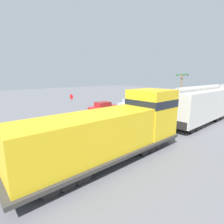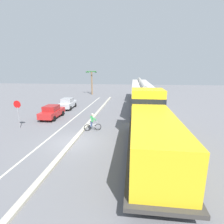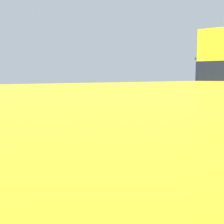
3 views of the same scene
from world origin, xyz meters
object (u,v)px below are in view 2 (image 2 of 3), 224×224
(hopper_car_lead, at_px, (142,98))
(stop_sign, at_px, (18,109))
(cyclist, at_px, (92,123))
(locomotive, at_px, (150,128))
(hopper_car_middle, at_px, (140,89))
(parked_car_red, at_px, (52,112))
(palm_tree_near, at_px, (92,77))
(parked_car_silver, at_px, (68,103))

(hopper_car_lead, distance_m, stop_sign, 15.33)
(cyclist, bearing_deg, locomotive, -36.96)
(hopper_car_lead, bearing_deg, hopper_car_middle, 90.00)
(parked_car_red, distance_m, cyclist, 7.14)
(cyclist, xyz_separation_m, palm_tree_near, (-6.10, 25.77, 3.49))
(parked_car_red, bearing_deg, hopper_car_lead, 21.42)
(parked_car_red, bearing_deg, cyclist, -32.77)
(hopper_car_middle, distance_m, parked_car_red, 19.56)
(cyclist, distance_m, palm_tree_near, 26.71)
(hopper_car_middle, bearing_deg, hopper_car_lead, -90.00)
(hopper_car_middle, bearing_deg, parked_car_silver, -137.51)
(hopper_car_middle, distance_m, stop_sign, 23.77)
(parked_car_silver, relative_size, stop_sign, 1.49)
(parked_car_silver, height_order, palm_tree_near, palm_tree_near)
(parked_car_silver, distance_m, palm_tree_near, 16.64)
(parked_car_silver, bearing_deg, palm_tree_near, 89.93)
(hopper_car_middle, height_order, parked_car_red, hopper_car_middle)
(hopper_car_lead, bearing_deg, stop_sign, -146.69)
(hopper_car_lead, bearing_deg, cyclist, -122.17)
(parked_car_red, xyz_separation_m, stop_sign, (-1.62, -4.03, 1.21))
(parked_car_red, height_order, palm_tree_near, palm_tree_near)
(hopper_car_lead, height_order, cyclist, hopper_car_lead)
(hopper_car_middle, xyz_separation_m, cyclist, (-5.19, -19.85, -1.26))
(locomotive, xyz_separation_m, parked_car_red, (-11.19, 7.77, -0.98))
(hopper_car_lead, distance_m, palm_tree_near, 20.96)
(locomotive, distance_m, hopper_car_lead, 12.16)
(hopper_car_lead, xyz_separation_m, cyclist, (-5.19, -8.25, -1.26))
(palm_tree_near, bearing_deg, parked_car_silver, -90.07)
(hopper_car_middle, xyz_separation_m, stop_sign, (-12.81, -20.02, -0.05))
(locomotive, relative_size, cyclist, 6.77)
(locomotive, bearing_deg, hopper_car_middle, 90.00)
(cyclist, height_order, palm_tree_near, palm_tree_near)
(palm_tree_near, bearing_deg, cyclist, -76.69)
(locomotive, distance_m, cyclist, 6.57)
(parked_car_silver, relative_size, cyclist, 2.49)
(hopper_car_lead, height_order, parked_car_red, hopper_car_lead)
(hopper_car_middle, relative_size, stop_sign, 3.68)
(hopper_car_middle, bearing_deg, cyclist, -104.65)
(hopper_car_middle, height_order, palm_tree_near, palm_tree_near)
(stop_sign, bearing_deg, palm_tree_near, 86.64)
(hopper_car_middle, height_order, parked_car_silver, hopper_car_middle)
(locomotive, bearing_deg, parked_car_silver, 130.16)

